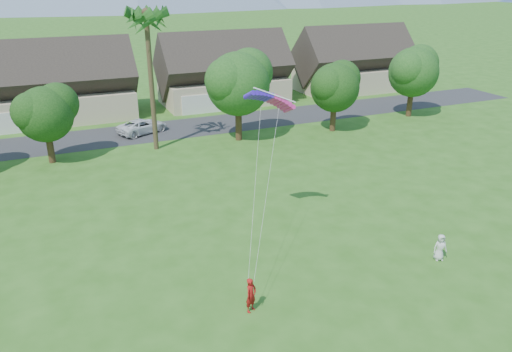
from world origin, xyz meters
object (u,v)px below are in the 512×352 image
parked_car (142,126)px  watcher (440,247)px  kite_flyer (251,295)px  parafoil_kite (270,98)px

parked_car → watcher: bearing=174.7°
kite_flyer → parked_car: (1.21, 31.08, -0.17)m
kite_flyer → parked_car: kite_flyer is taller
kite_flyer → parafoil_kite: parafoil_kite is taller
parafoil_kite → watcher: bearing=-43.6°
watcher → parafoil_kite: parafoil_kite is taller
watcher → parked_car: watcher is taller
kite_flyer → parafoil_kite: bearing=29.7°
kite_flyer → watcher: 11.51m
kite_flyer → parafoil_kite: size_ratio=0.60×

